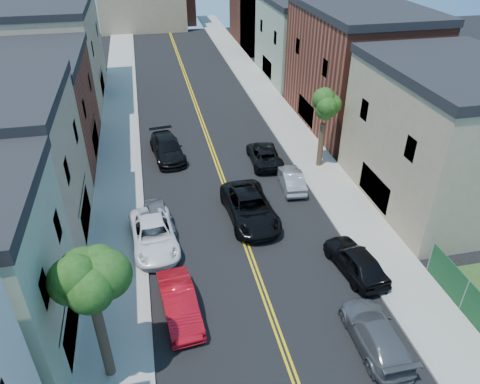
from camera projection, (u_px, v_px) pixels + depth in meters
sidewalk_left at (118, 132)px, 41.38m from camera, size 3.20×100.00×0.15m
sidewalk_right at (282, 117)px, 44.21m from camera, size 3.20×100.00×0.15m
curb_left at (138, 130)px, 41.70m from camera, size 0.30×100.00×0.15m
curb_right at (265, 119)px, 43.90m from camera, size 0.30×100.00×0.15m
bldg_left_brick at (30, 114)px, 34.88m from camera, size 9.00×12.00×8.00m
bldg_left_tan_far at (52, 55)px, 46.03m from camera, size 9.00×16.00×9.50m
bldg_right_tan at (444, 140)px, 29.73m from camera, size 9.00×12.00×9.00m
bldg_right_brick at (355, 70)px, 41.01m from camera, size 9.00×14.00×10.00m
bldg_right_palegrn at (304, 41)px, 52.96m from camera, size 9.00×12.00×8.50m
tree_left_mid at (85, 261)px, 16.46m from camera, size 5.20×5.20×9.29m
tree_right_far at (326, 98)px, 32.92m from camera, size 4.40×4.40×8.03m
red_sedan at (179, 303)px, 22.50m from camera, size 2.09×4.84×1.55m
white_pickup at (154, 235)px, 27.18m from camera, size 3.04×5.83×1.57m
grey_car_left at (159, 218)px, 28.86m from camera, size 2.11×4.13×1.35m
black_car_left at (167, 148)px, 36.88m from camera, size 2.95×5.87×1.63m
grey_car_right at (375, 334)px, 20.94m from camera, size 2.11×5.01×1.44m
black_car_right at (356, 260)px, 25.20m from camera, size 2.53×4.95×1.61m
silver_car_right at (291, 179)px, 32.97m from camera, size 1.85×4.31×1.38m
dark_car_right_far at (264, 155)px, 36.20m from camera, size 2.52×5.11×1.39m
black_suv_lane at (250, 208)px, 29.48m from camera, size 3.17×6.41×1.75m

